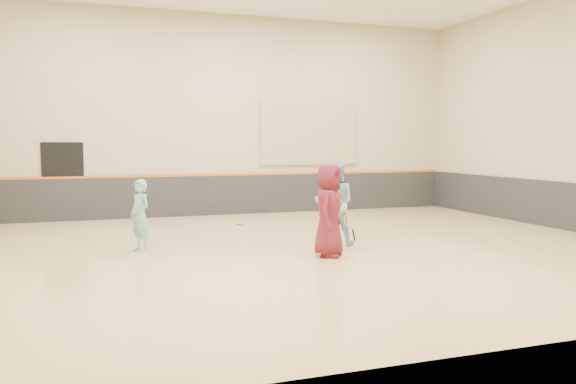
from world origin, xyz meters
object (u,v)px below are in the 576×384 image
object	(u,v)px
young_man	(329,210)
spare_racket	(229,223)
instructor	(335,203)
girl	(140,216)

from	to	relation	value
young_man	spare_racket	distance (m)	4.96
young_man	spare_racket	xyz separation A→B (m)	(-0.87, 4.80, -0.85)
instructor	young_man	size ratio (longest dim) A/B	1.00
girl	instructor	world-z (taller)	instructor
girl	spare_racket	xyz separation A→B (m)	(2.52, 3.17, -0.69)
girl	young_man	size ratio (longest dim) A/B	0.82
young_man	instructor	bearing A→B (deg)	6.11
young_man	spare_racket	size ratio (longest dim) A/B	2.36
girl	instructor	distance (m)	4.04
young_man	girl	bearing A→B (deg)	99.07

